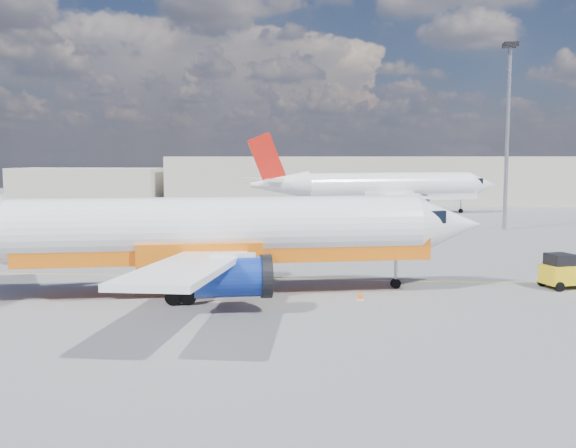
# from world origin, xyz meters

# --- Properties ---
(ground) EXTENTS (240.00, 240.00, 0.00)m
(ground) POSITION_xyz_m (0.00, 0.00, 0.00)
(ground) COLOR slate
(ground) RESTS_ON ground
(taxi_line) EXTENTS (70.00, 0.15, 0.01)m
(taxi_line) POSITION_xyz_m (0.00, 3.00, 0.01)
(taxi_line) COLOR yellow
(taxi_line) RESTS_ON ground
(terminal_main) EXTENTS (70.00, 14.00, 8.00)m
(terminal_main) POSITION_xyz_m (5.00, 75.00, 4.00)
(terminal_main) COLOR beige
(terminal_main) RESTS_ON ground
(terminal_annex) EXTENTS (26.00, 10.00, 6.00)m
(terminal_annex) POSITION_xyz_m (-45.00, 72.00, 3.00)
(terminal_annex) COLOR beige
(terminal_annex) RESTS_ON ground
(main_jet) EXTENTS (35.16, 26.88, 10.61)m
(main_jet) POSITION_xyz_m (-6.78, -2.26, 3.54)
(main_jet) COLOR white
(main_jet) RESTS_ON ground
(second_jet) EXTENTS (36.04, 27.17, 11.08)m
(second_jet) POSITION_xyz_m (5.91, 50.32, 3.69)
(second_jet) COLOR white
(second_jet) RESTS_ON ground
(gse_tug) EXTENTS (3.30, 2.69, 2.09)m
(gse_tug) POSITION_xyz_m (14.59, 1.76, 0.99)
(gse_tug) COLOR black
(gse_tug) RESTS_ON ground
(traffic_cone) EXTENTS (0.39, 0.39, 0.54)m
(traffic_cone) POSITION_xyz_m (2.34, -2.69, 0.26)
(traffic_cone) COLOR white
(traffic_cone) RESTS_ON ground
(floodlight_mast) EXTENTS (1.45, 1.45, 19.91)m
(floodlight_mast) POSITION_xyz_m (18.28, 33.95, 11.94)
(floodlight_mast) COLOR #9D9DA5
(floodlight_mast) RESTS_ON ground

